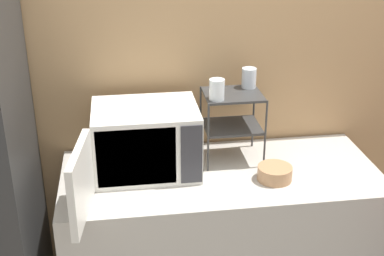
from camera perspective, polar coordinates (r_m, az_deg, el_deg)
The scene contains 7 objects.
wall_back at distance 2.80m, azimuth 1.82°, elevation 6.04°, with size 8.00×0.06×2.60m.
counter at distance 2.86m, azimuth 2.91°, elevation -12.70°, with size 1.54×0.67×0.91m.
microwave at distance 2.55m, azimuth -5.26°, elevation -1.45°, with size 0.58×0.76×0.33m.
dish_rack at distance 2.64m, azimuth 4.33°, elevation 1.72°, with size 0.29×0.24×0.35m.
glass_front_left at distance 2.51m, azimuth 2.67°, elevation 4.13°, with size 0.07×0.07×0.10m.
glass_back_right at distance 2.68m, azimuth 6.09°, elevation 5.34°, with size 0.07×0.07×0.10m.
bowl at distance 2.56m, azimuth 8.81°, elevation -4.81°, with size 0.16×0.16×0.07m.
Camera 1 is at (-0.47, -1.91, 2.17)m, focal length 50.00 mm.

